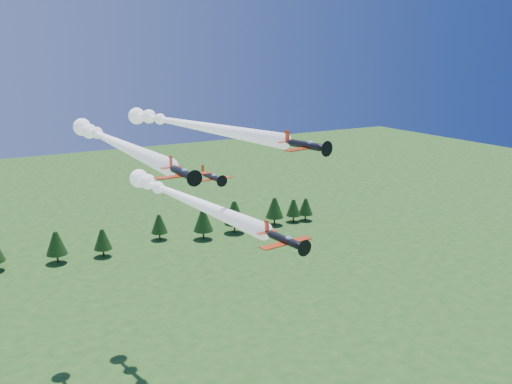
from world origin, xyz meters
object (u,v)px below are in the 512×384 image
plane_left (111,140)px  plane_slot (212,177)px  plane_lead (181,197)px  plane_right (188,124)px

plane_left → plane_slot: bearing=-71.5°
plane_lead → plane_left: plane_left is taller
plane_slot → plane_right: bearing=72.8°
plane_left → plane_right: (15.64, 1.05, 1.84)m
plane_left → plane_right: plane_right is taller
plane_lead → plane_slot: bearing=-96.0°
plane_left → plane_right: bearing=3.5°
plane_left → plane_slot: size_ratio=8.50×
plane_right → plane_slot: bearing=-115.6°
plane_lead → plane_slot: size_ratio=7.56×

